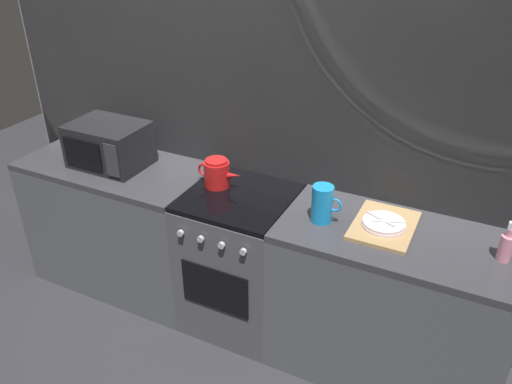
% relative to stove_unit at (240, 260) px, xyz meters
% --- Properties ---
extents(ground_plane, '(8.00, 8.00, 0.00)m').
position_rel_stove_unit_xyz_m(ground_plane, '(0.00, 0.00, -0.45)').
color(ground_plane, '#2D2D33').
extents(back_wall, '(3.60, 0.05, 2.40)m').
position_rel_stove_unit_xyz_m(back_wall, '(0.00, 0.32, 0.75)').
color(back_wall, gray).
rests_on(back_wall, ground_plane).
extents(counter_left, '(1.20, 0.60, 0.90)m').
position_rel_stove_unit_xyz_m(counter_left, '(-0.90, 0.00, 0.00)').
color(counter_left, '#515459').
rests_on(counter_left, ground_plane).
extents(stove_unit, '(0.60, 0.63, 0.90)m').
position_rel_stove_unit_xyz_m(stove_unit, '(0.00, 0.00, 0.00)').
color(stove_unit, '#4C4C51').
rests_on(stove_unit, ground_plane).
extents(counter_right, '(1.20, 0.60, 0.90)m').
position_rel_stove_unit_xyz_m(counter_right, '(0.90, 0.00, 0.00)').
color(counter_right, '#515459').
rests_on(counter_right, ground_plane).
extents(microwave, '(0.46, 0.35, 0.27)m').
position_rel_stove_unit_xyz_m(microwave, '(-0.91, -0.00, 0.59)').
color(microwave, black).
rests_on(microwave, counter_left).
extents(kettle, '(0.28, 0.15, 0.17)m').
position_rel_stove_unit_xyz_m(kettle, '(-0.17, 0.05, 0.53)').
color(kettle, red).
rests_on(kettle, stove_unit).
extents(pitcher, '(0.16, 0.11, 0.20)m').
position_rel_stove_unit_xyz_m(pitcher, '(0.51, -0.04, 0.55)').
color(pitcher, '#198CD8').
rests_on(pitcher, counter_right).
extents(dish_pile, '(0.30, 0.40, 0.06)m').
position_rel_stove_unit_xyz_m(dish_pile, '(0.81, 0.03, 0.47)').
color(dish_pile, tan).
rests_on(dish_pile, counter_right).
extents(spray_bottle, '(0.08, 0.06, 0.20)m').
position_rel_stove_unit_xyz_m(spray_bottle, '(1.37, 0.02, 0.53)').
color(spray_bottle, pink).
rests_on(spray_bottle, counter_right).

